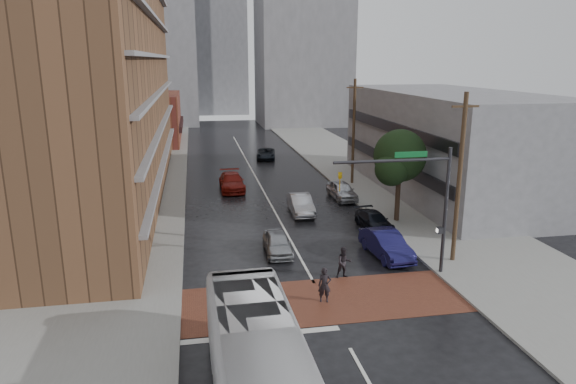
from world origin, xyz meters
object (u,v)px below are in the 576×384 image
transit_bus (262,384)px  car_travel_a (277,243)px  car_parked_near (386,244)px  pedestrian_b (344,263)px  suv_travel (266,154)px  car_parked_far (342,191)px  car_travel_b (301,204)px  car_travel_c (232,182)px  car_parked_mid (374,221)px  pedestrian_a (325,285)px

transit_bus → car_travel_a: (3.00, 15.50, -1.07)m
car_parked_near → pedestrian_b: bearing=-148.4°
suv_travel → car_parked_far: size_ratio=1.05×
transit_bus → car_parked_far: (10.54, 27.14, -0.98)m
transit_bus → car_travel_b: bearing=74.4°
car_travel_c → suv_travel: (5.22, 14.53, -0.13)m
car_travel_c → car_parked_near: size_ratio=1.11×
suv_travel → car_parked_near: 32.95m
pedestrian_b → car_parked_near: pedestrian_b is taller
car_parked_mid → car_parked_far: size_ratio=0.94×
car_travel_a → car_parked_near: (6.44, -1.75, 0.12)m
pedestrian_b → car_travel_b: pedestrian_b is taller
pedestrian_a → car_travel_b: size_ratio=0.39×
pedestrian_a → car_parked_mid: bearing=68.8°
car_travel_a → car_parked_near: car_parked_near is taller
car_travel_a → car_travel_b: (3.16, 8.06, 0.08)m
car_parked_near → car_parked_mid: bearing=73.0°
pedestrian_a → suv_travel: 38.11m
pedestrian_a → car_travel_a: (-1.24, 6.94, -0.22)m
car_travel_c → pedestrian_a: bearing=-83.7°
car_travel_c → car_parked_near: 19.98m
pedestrian_b → car_travel_a: 5.25m
pedestrian_a → suv_travel: (2.42, 38.03, -0.24)m
pedestrian_b → car_parked_far: pedestrian_b is taller
car_travel_b → car_parked_far: 5.65m
transit_bus → car_travel_c: 32.10m
pedestrian_b → car_parked_near: bearing=33.0°
car_travel_a → car_travel_b: car_travel_b is taller
car_parked_near → car_travel_a: bearing=159.8°
pedestrian_a → car_parked_far: bearing=81.4°
pedestrian_b → car_travel_a: pedestrian_b is taller
transit_bus → car_travel_a: 15.82m
car_parked_near → pedestrian_a: bearing=-140.0°
transit_bus → car_travel_a: size_ratio=3.17×
transit_bus → car_travel_b: size_ratio=2.73×
pedestrian_b → car_travel_b: bearing=85.7°
car_travel_b → car_parked_mid: bearing=-45.5°
pedestrian_b → car_travel_c: bearing=98.7°
pedestrian_a → suv_travel: size_ratio=0.38×
car_travel_b → car_travel_c: 9.72m
car_travel_c → car_parked_near: (8.00, -18.31, 0.02)m
transit_bus → car_parked_near: (9.44, 13.75, -0.95)m
pedestrian_b → car_parked_mid: bearing=56.0°
transit_bus → pedestrian_b: transit_bus is taller
car_travel_a → suv_travel: bearing=84.3°
car_travel_c → car_parked_near: car_parked_near is taller
pedestrian_b → transit_bus: bearing=-121.9°
car_travel_a → car_travel_b: 8.66m
transit_bus → suv_travel: bearing=80.9°
pedestrian_a → car_parked_mid: 12.11m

